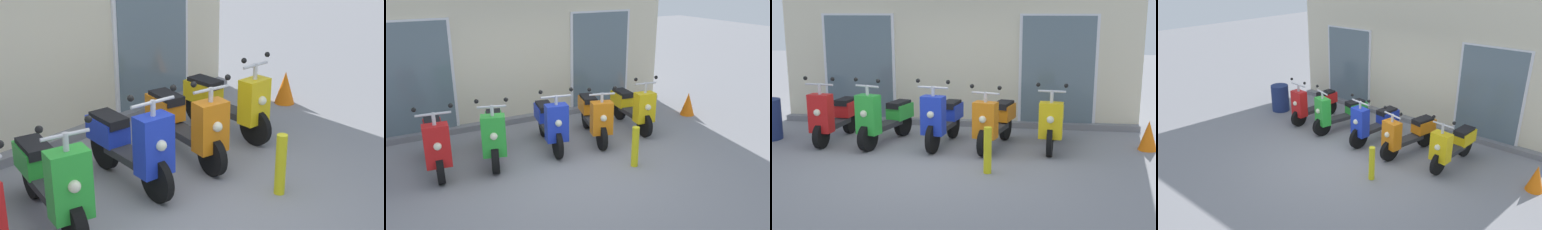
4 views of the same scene
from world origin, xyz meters
The scene contains 10 objects.
ground_plane centered at (0.00, 0.00, 0.00)m, with size 40.00×40.00×0.00m, color gray.
storefront_facade centered at (0.00, 2.80, 2.00)m, with size 7.44×0.50×4.16m.
scooter_red centered at (-2.00, 1.03, 0.49)m, with size 0.58×1.56×1.26m.
scooter_green centered at (-1.04, 0.99, 0.47)m, with size 0.75×1.59×1.25m.
scooter_blue centered at (0.02, 0.99, 0.50)m, with size 0.65×1.57×1.25m.
scooter_orange centered at (0.95, 0.97, 0.48)m, with size 0.73×1.58×1.19m.
scooter_yellow centered at (1.95, 1.11, 0.48)m, with size 0.54×1.58×1.22m.
curb_bollard centered at (0.95, -0.40, 0.35)m, with size 0.12×0.12×0.70m, color yellow.
traffic_cone centered at (3.58, 1.20, 0.26)m, with size 0.32×0.32×0.52m, color orange.
trash_bin centered at (-3.29, 0.98, 0.38)m, with size 0.49×0.49×0.76m, color navy.
Camera 4 is at (4.53, -5.54, 3.95)m, focal length 34.22 mm.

